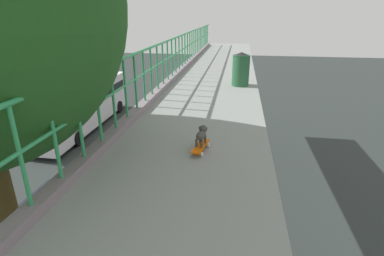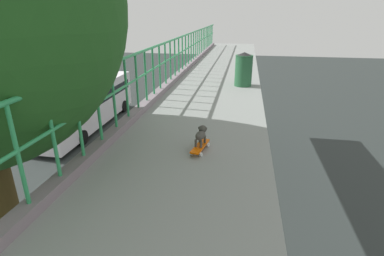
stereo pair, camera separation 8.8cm
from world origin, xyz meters
The scene contains 5 objects.
car_white_fifth centered at (-5.32, 8.79, 0.61)m, with size 1.89×4.49×1.27m.
city_bus centered at (-9.22, 18.63, 1.78)m, with size 2.51×11.07×3.12m.
toy_skateboard centered at (1.25, 3.48, 6.09)m, with size 0.25×0.56×0.09m.
small_dog centered at (1.26, 3.53, 6.28)m, with size 0.18×0.35×0.27m.
litter_bin centered at (1.81, 7.91, 6.50)m, with size 0.49×0.49×0.93m.
Camera 2 is at (1.85, -0.60, 7.99)m, focal length 28.14 mm.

